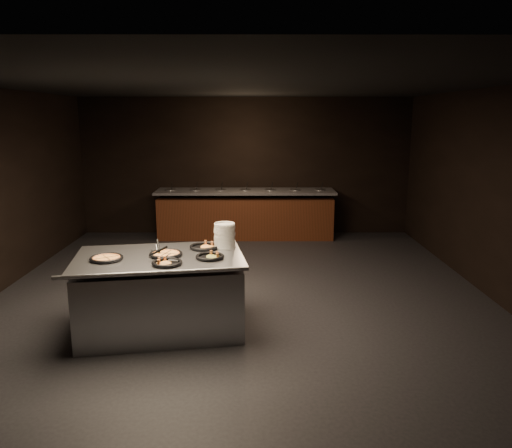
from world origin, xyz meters
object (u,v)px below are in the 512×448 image
Objects in this scene: plate_stack at (225,236)px; pan_cheese_whole at (166,254)px; pan_veggie_whole at (106,258)px; serving_counter at (161,295)px.

pan_cheese_whole is at bearing -151.84° from plate_stack.
pan_cheese_whole is at bearing 15.35° from pan_veggie_whole.
pan_veggie_whole is 0.97× the size of pan_cheese_whole.
pan_veggie_whole is 0.66m from pan_cheese_whole.
pan_cheese_whole is (0.64, 0.17, 0.00)m from pan_veggie_whole.
serving_counter is at bearing 16.72° from pan_veggie_whole.
pan_veggie_whole reaches higher than serving_counter.
pan_veggie_whole is (-1.30, -0.53, -0.13)m from plate_stack.
plate_stack reaches higher than pan_cheese_whole.
plate_stack is 0.76m from pan_cheese_whole.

